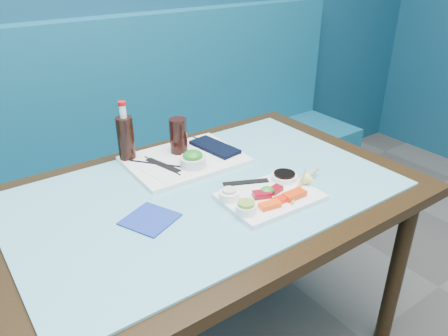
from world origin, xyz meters
TOP-DOWN VIEW (x-y plane):
  - booth_bench at (0.00, 2.29)m, footprint 3.00×0.56m
  - dining_table at (0.00, 1.45)m, footprint 1.40×0.90m
  - glass_top at (0.00, 1.45)m, footprint 1.22×0.76m
  - sashimi_plate at (0.13, 1.28)m, footprint 0.31×0.22m
  - salmon_left at (0.08, 1.23)m, footprint 0.07×0.04m
  - salmon_mid at (0.13, 1.23)m, footprint 0.06×0.03m
  - salmon_right at (0.18, 1.23)m, footprint 0.08×0.04m
  - tuna_left at (0.10, 1.29)m, footprint 0.06×0.05m
  - tuna_right at (0.16, 1.29)m, footprint 0.05×0.04m
  - seaweed_garnish at (0.13, 1.29)m, footprint 0.05×0.05m
  - ramekin_wasabi at (0.01, 1.25)m, footprint 0.08×0.08m
  - wasabi_fill at (0.01, 1.25)m, footprint 0.06×0.06m
  - ramekin_ginger at (0.01, 1.34)m, footprint 0.07×0.07m
  - ginger_fill at (0.01, 1.34)m, footprint 0.05×0.05m
  - soy_dish at (0.24, 1.33)m, footprint 0.11×0.11m
  - soy_fill at (0.24, 1.33)m, footprint 0.09×0.09m
  - lemon_wedge at (0.28, 1.25)m, footprint 0.05×0.04m
  - chopstick_sleeve at (0.12, 1.39)m, footprint 0.15×0.09m
  - wooden_chopstick_a at (0.24, 1.27)m, footprint 0.20×0.14m
  - wooden_chopstick_b at (0.25, 1.27)m, footprint 0.25×0.10m
  - serving_tray at (0.05, 1.67)m, footprint 0.42×0.32m
  - paper_placemat at (0.05, 1.67)m, footprint 0.37×0.28m
  - seaweed_bowl at (0.04, 1.59)m, footprint 0.11×0.11m
  - seaweed_salad at (0.04, 1.59)m, footprint 0.09×0.09m
  - cola_glass at (0.06, 1.72)m, footprint 0.08×0.08m
  - navy_pouch at (0.19, 1.67)m, footprint 0.12×0.21m
  - fork at (0.18, 1.77)m, footprint 0.02×0.08m
  - black_chopstick_a at (-0.05, 1.66)m, footprint 0.04×0.20m
  - black_chopstick_b at (-0.04, 1.66)m, footprint 0.17×0.21m
  - tray_sleeve at (-0.04, 1.66)m, footprint 0.07×0.16m
  - cola_bottle_body at (-0.12, 1.79)m, footprint 0.08×0.08m
  - cola_bottle_neck at (-0.12, 1.79)m, footprint 0.03×0.03m
  - cola_bottle_cap at (-0.12, 1.79)m, footprint 0.04×0.04m
  - blue_napkin at (-0.23, 1.40)m, footprint 0.18×0.18m

SIDE VIEW (x-z plane):
  - booth_bench at x=0.00m, z-range -0.21..0.96m
  - dining_table at x=0.00m, z-range 0.29..1.04m
  - glass_top at x=0.00m, z-range 0.75..0.76m
  - blue_napkin at x=-0.23m, z-range 0.76..0.76m
  - serving_tray at x=0.05m, z-range 0.76..0.77m
  - sashimi_plate at x=0.13m, z-range 0.76..0.77m
  - paper_placemat at x=0.05m, z-range 0.77..0.78m
  - tray_sleeve at x=-0.04m, z-range 0.77..0.78m
  - chopstick_sleeve at x=0.12m, z-range 0.77..0.78m
  - black_chopstick_a at x=-0.05m, z-range 0.77..0.78m
  - black_chopstick_b at x=-0.04m, z-range 0.77..0.78m
  - wooden_chopstick_a at x=0.24m, z-range 0.77..0.78m
  - wooden_chopstick_b at x=0.25m, z-range 0.77..0.78m
  - fork at x=0.18m, z-range 0.77..0.78m
  - salmon_mid at x=0.13m, z-range 0.77..0.79m
  - navy_pouch at x=0.19m, z-range 0.77..0.79m
  - salmon_left at x=0.08m, z-range 0.77..0.79m
  - tuna_right at x=0.16m, z-range 0.77..0.79m
  - soy_dish at x=0.24m, z-range 0.77..0.79m
  - tuna_left at x=0.10m, z-range 0.77..0.79m
  - salmon_right at x=0.18m, z-range 0.77..0.79m
  - seaweed_garnish at x=0.13m, z-range 0.77..0.80m
  - ramekin_wasabi at x=0.01m, z-range 0.77..0.80m
  - ramekin_ginger at x=0.01m, z-range 0.77..0.80m
  - seaweed_bowl at x=0.04m, z-range 0.77..0.81m
  - lemon_wedge at x=0.28m, z-range 0.77..0.81m
  - soy_fill at x=0.24m, z-range 0.79..0.80m
  - ginger_fill at x=0.01m, z-range 0.80..0.81m
  - wasabi_fill at x=0.01m, z-range 0.80..0.81m
  - seaweed_salad at x=0.04m, z-range 0.80..0.83m
  - cola_glass at x=0.06m, z-range 0.77..0.91m
  - cola_bottle_body at x=-0.12m, z-range 0.76..0.93m
  - cola_bottle_neck at x=-0.12m, z-range 0.93..0.98m
  - cola_bottle_cap at x=-0.12m, z-range 0.98..0.99m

